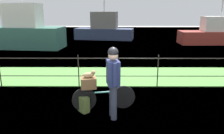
% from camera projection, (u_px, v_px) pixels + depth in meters
% --- Properties ---
extents(ground_plane, '(60.00, 60.00, 0.00)m').
position_uv_depth(ground_plane, '(120.00, 122.00, 4.97)').
color(ground_plane, '#B2ADA3').
extents(grass_strip, '(27.00, 2.40, 0.03)m').
position_uv_depth(grass_strip, '(117.00, 76.00, 8.39)').
color(grass_strip, '#569342').
rests_on(grass_strip, ground).
extents(harbor_water, '(30.00, 30.00, 0.00)m').
position_uv_depth(harbor_water, '(115.00, 42.00, 17.35)').
color(harbor_water, '#60849E').
rests_on(harbor_water, ground).
extents(iron_fence, '(18.04, 0.04, 1.07)m').
position_uv_depth(iron_fence, '(118.00, 68.00, 7.08)').
color(iron_fence, '#28231E').
rests_on(iron_fence, ground).
extents(bicycle_main, '(1.59, 0.34, 0.60)m').
position_uv_depth(bicycle_main, '(103.00, 98.00, 5.52)').
color(bicycle_main, black).
rests_on(bicycle_main, ground).
extents(wooden_crate, '(0.42, 0.35, 0.27)m').
position_uv_depth(wooden_crate, '(89.00, 83.00, 5.36)').
color(wooden_crate, brown).
rests_on(wooden_crate, bicycle_main).
extents(terrier_dog, '(0.32, 0.19, 0.18)m').
position_uv_depth(terrier_dog, '(89.00, 74.00, 5.31)').
color(terrier_dog, tan).
rests_on(terrier_dog, wooden_crate).
extents(cyclist_person, '(0.32, 0.53, 1.68)m').
position_uv_depth(cyclist_person, '(113.00, 77.00, 4.95)').
color(cyclist_person, '#383D51').
rests_on(cyclist_person, ground).
extents(backpack_on_paving, '(0.32, 0.33, 0.40)m').
position_uv_depth(backpack_on_paving, '(84.00, 104.00, 5.44)').
color(backpack_on_paving, olive).
rests_on(backpack_on_paving, ground).
extents(moored_boat_near, '(5.12, 2.43, 4.46)m').
position_uv_depth(moored_boat_near, '(25.00, 32.00, 14.33)').
color(moored_boat_near, '#336656').
rests_on(moored_boat_near, ground).
extents(moored_boat_mid, '(5.70, 1.69, 3.59)m').
position_uv_depth(moored_boat_mid, '(219.00, 34.00, 16.09)').
color(moored_boat_mid, '#9E3328').
rests_on(moored_boat_mid, ground).
extents(moored_boat_far, '(5.07, 2.45, 3.90)m').
position_uv_depth(moored_boat_far, '(104.00, 29.00, 18.61)').
color(moored_boat_far, '#2D3856').
rests_on(moored_boat_far, ground).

